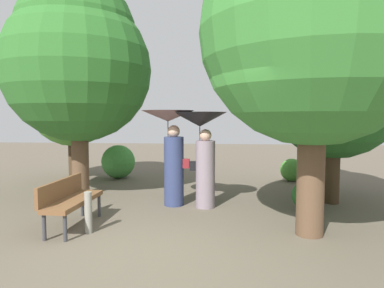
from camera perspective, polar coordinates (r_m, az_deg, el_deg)
The scene contains 13 objects.
ground_plane at distance 5.36m, azimuth -2.98°, elevation -16.25°, with size 40.00×40.00×0.00m, color brown.
person_left at distance 7.30m, azimuth -3.56°, elevation 0.37°, with size 1.13×1.13×2.05m.
person_right at distance 7.11m, azimuth 1.68°, elevation 0.68°, with size 1.13×1.13×2.01m.
park_bench at distance 6.29m, azimuth -19.86°, elevation -8.53°, with size 0.52×1.51×0.83m.
tree_near_left at distance 8.83m, azimuth -18.64°, elevation 13.54°, with size 3.50×3.50×5.28m.
tree_near_right at distance 5.92m, azimuth 19.96°, elevation 20.12°, with size 3.60×3.60×5.55m.
tree_mid_left at distance 11.21m, azimuth -19.51°, elevation 7.29°, with size 2.58×2.58×3.96m.
tree_mid_right at distance 8.11m, azimuth 22.87°, elevation 9.48°, with size 2.89×2.89×4.25m.
tree_far_back at distance 9.47m, azimuth 19.85°, elevation 7.28°, with size 2.17×2.17×3.69m.
bush_path_left at distance 10.62m, azimuth 16.40°, elevation -4.20°, with size 0.68×0.68×0.68m, color #4C9338.
bush_path_right at distance 7.40m, azimuth 18.72°, elevation -8.21°, with size 0.61×0.61×0.61m, color #235B23.
bush_behind_bench at distance 10.93m, azimuth -12.27°, elevation -2.92°, with size 1.05×1.05×1.05m, color #428C3D.
path_marker_post at distance 5.92m, azimuth -17.01°, elevation -10.94°, with size 0.12×0.12×0.68m, color gray.
Camera 1 is at (0.76, -4.96, 1.88)m, focal length 31.76 mm.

